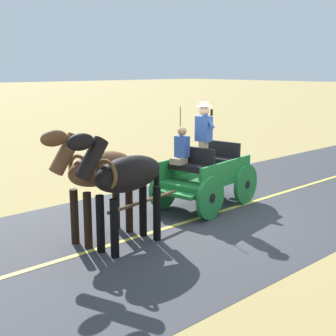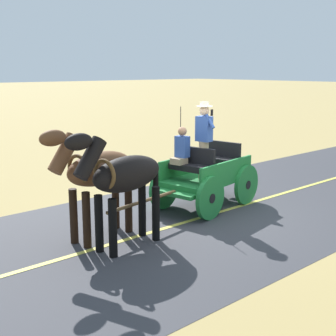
% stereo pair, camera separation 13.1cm
% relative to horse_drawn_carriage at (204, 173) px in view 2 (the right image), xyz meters
% --- Properties ---
extents(ground_plane, '(200.00, 200.00, 0.00)m').
position_rel_horse_drawn_carriage_xyz_m(ground_plane, '(-0.55, 0.31, -0.82)').
color(ground_plane, tan).
extents(road_surface, '(5.95, 160.00, 0.01)m').
position_rel_horse_drawn_carriage_xyz_m(road_surface, '(-0.55, 0.31, -0.81)').
color(road_surface, '#38383D').
rests_on(road_surface, ground).
extents(road_centre_stripe, '(0.12, 160.00, 0.00)m').
position_rel_horse_drawn_carriage_xyz_m(road_centre_stripe, '(-0.55, 0.31, -0.81)').
color(road_centre_stripe, '#DBCC4C').
rests_on(road_centre_stripe, road_surface).
extents(horse_drawn_carriage, '(1.78, 4.51, 2.50)m').
position_rel_horse_drawn_carriage_xyz_m(horse_drawn_carriage, '(0.00, 0.00, 0.00)').
color(horse_drawn_carriage, '#1E7233').
rests_on(horse_drawn_carriage, ground).
extents(horse_near_side, '(0.75, 2.15, 2.21)m').
position_rel_horse_drawn_carriage_xyz_m(horse_near_side, '(-0.83, 2.93, 0.51)').
color(horse_near_side, black).
rests_on(horse_near_side, ground).
extents(horse_off_side, '(0.80, 2.15, 2.21)m').
position_rel_horse_drawn_carriage_xyz_m(horse_off_side, '(-0.13, 3.05, 0.51)').
color(horse_off_side, brown).
rests_on(horse_off_side, ground).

